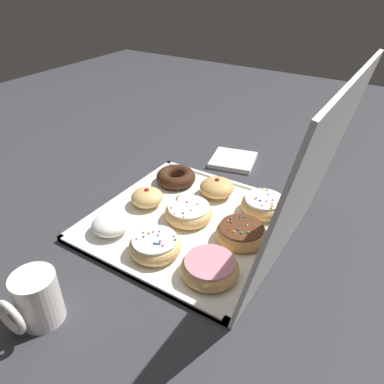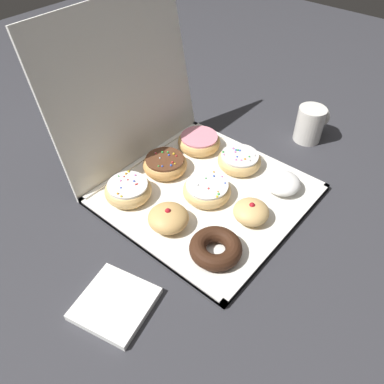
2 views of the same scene
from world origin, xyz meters
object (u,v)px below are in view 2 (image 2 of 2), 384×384
powdered_filled_donut_2 (282,183)px  donut_box (206,195)px  pink_frosted_donut_8 (199,141)px  chocolate_cake_ring_donut_0 (216,248)px  sprinkle_donut_7 (166,163)px  sprinkle_donut_4 (207,190)px  sprinkle_donut_5 (239,160)px  sprinkle_donut_6 (128,190)px  jelly_filled_donut_3 (168,218)px  coffee_mug (310,123)px  napkin_stack (115,304)px  jelly_filled_donut_1 (252,211)px

powdered_filled_donut_2 → donut_box: bearing=135.2°
pink_frosted_donut_8 → donut_box: bearing=-135.0°
chocolate_cake_ring_donut_0 → sprinkle_donut_7: (0.13, 0.27, 0.00)m
sprinkle_donut_4 → sprinkle_donut_5: same height
sprinkle_donut_5 → pink_frosted_donut_8: 0.13m
sprinkle_donut_7 → pink_frosted_donut_8: sprinkle_donut_7 is taller
donut_box → sprinkle_donut_6: sprinkle_donut_6 is taller
chocolate_cake_ring_donut_0 → powdered_filled_donut_2: 0.27m
jelly_filled_donut_3 → sprinkle_donut_7: bearing=44.9°
jelly_filled_donut_3 → coffee_mug: coffee_mug is taller
sprinkle_donut_7 → napkin_stack: 0.40m
powdered_filled_donut_2 → sprinkle_donut_6: bearing=134.3°
sprinkle_donut_5 → napkin_stack: sprinkle_donut_5 is taller
jelly_filled_donut_1 → sprinkle_donut_5: bearing=44.0°
jelly_filled_donut_1 → sprinkle_donut_6: jelly_filled_donut_1 is taller
sprinkle_donut_4 → sprinkle_donut_6: 0.19m
jelly_filled_donut_1 → coffee_mug: coffee_mug is taller
chocolate_cake_ring_donut_0 → powdered_filled_donut_2: size_ratio=1.26×
donut_box → powdered_filled_donut_2: 0.19m
sprinkle_donut_7 → coffee_mug: coffee_mug is taller
jelly_filled_donut_1 → sprinkle_donut_4: jelly_filled_donut_1 is taller
donut_box → jelly_filled_donut_3: jelly_filled_donut_3 is taller
donut_box → napkin_stack: same height
sprinkle_donut_6 → chocolate_cake_ring_donut_0: bearing=-90.3°
pink_frosted_donut_8 → powdered_filled_donut_2: bearing=-90.1°
napkin_stack → coffee_mug: bearing=-1.2°
pink_frosted_donut_8 → coffee_mug: 0.32m
jelly_filled_donut_1 → sprinkle_donut_6: 0.30m
sprinkle_donut_7 → powdered_filled_donut_2: bearing=-64.2°
donut_box → sprinkle_donut_6: (-0.13, 0.14, 0.03)m
donut_box → sprinkle_donut_6: bearing=133.4°
powdered_filled_donut_2 → napkin_stack: size_ratio=0.67×
sprinkle_donut_7 → pink_frosted_donut_8: (0.13, -0.00, -0.00)m
jelly_filled_donut_3 → sprinkle_donut_4: size_ratio=0.78×
sprinkle_donut_4 → sprinkle_donut_7: sprinkle_donut_7 is taller
chocolate_cake_ring_donut_0 → napkin_stack: size_ratio=0.84×
powdered_filled_donut_2 → sprinkle_donut_7: (-0.13, 0.27, -0.00)m
pink_frosted_donut_8 → jelly_filled_donut_1: bearing=-116.6°
donut_box → sprinkle_donut_4: bearing=-133.0°
sprinkle_donut_4 → napkin_stack: sprinkle_donut_4 is taller
sprinkle_donut_7 → coffee_mug: (0.38, -0.21, 0.02)m
powdered_filled_donut_2 → pink_frosted_donut_8: powdered_filled_donut_2 is taller
sprinkle_donut_4 → sprinkle_donut_6: sprinkle_donut_6 is taller
donut_box → jelly_filled_donut_1: size_ratio=5.36×
powdered_filled_donut_2 → napkin_stack: 0.49m
sprinkle_donut_7 → napkin_stack: (-0.35, -0.20, -0.02)m
powdered_filled_donut_2 → pink_frosted_donut_8: (0.00, 0.27, -0.00)m
jelly_filled_donut_1 → sprinkle_donut_4: (-0.01, 0.12, -0.00)m
sprinkle_donut_6 → donut_box: bearing=-46.6°
chocolate_cake_ring_donut_0 → sprinkle_donut_5: sprinkle_donut_5 is taller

